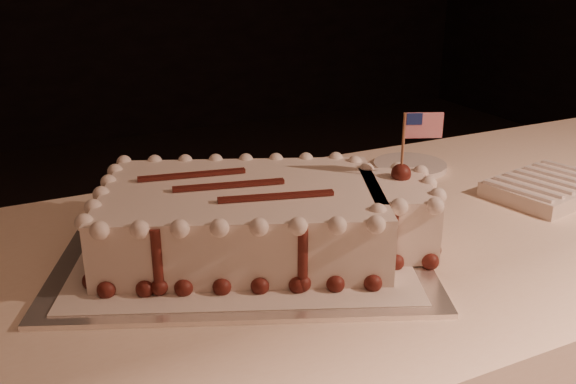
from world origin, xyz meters
name	(u,v)px	position (x,y,z in m)	size (l,w,h in m)	color
cake_board	(244,250)	(-0.18, 0.62, 0.75)	(0.58, 0.43, 0.01)	white
doily	(244,247)	(-0.18, 0.62, 0.76)	(0.52, 0.39, 0.00)	silver
sheet_cake	(262,217)	(-0.15, 0.61, 0.81)	(0.57, 0.45, 0.22)	white
napkin_stack	(547,188)	(0.46, 0.59, 0.77)	(0.25, 0.20, 0.04)	silver
side_plate	(410,166)	(0.32, 0.84, 0.76)	(0.16, 0.16, 0.01)	silver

